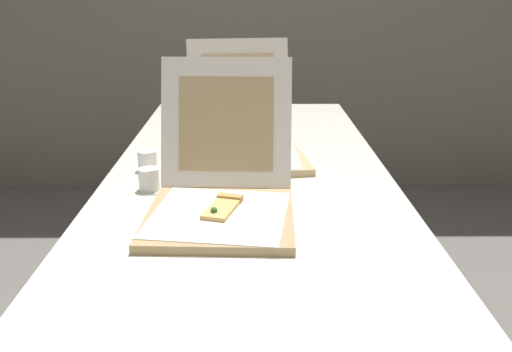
# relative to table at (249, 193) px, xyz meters

# --- Properties ---
(table) EXTENTS (0.85, 2.09, 0.74)m
(table) POSITION_rel_table_xyz_m (0.00, 0.00, 0.00)
(table) COLOR silver
(table) RESTS_ON ground
(pizza_box_front) EXTENTS (0.37, 0.48, 0.36)m
(pizza_box_front) POSITION_rel_table_xyz_m (-0.07, -0.27, 0.10)
(pizza_box_front) COLOR tan
(pizza_box_front) RESTS_ON table
(pizza_box_middle) EXTENTS (0.41, 0.48, 0.36)m
(pizza_box_middle) POSITION_rel_table_xyz_m (-0.01, 0.20, 0.10)
(pizza_box_middle) COLOR tan
(pizza_box_middle) RESTS_ON table
(cup_white_far) EXTENTS (0.06, 0.06, 0.06)m
(cup_white_far) POSITION_rel_table_xyz_m (-0.24, 0.37, 0.08)
(cup_white_far) COLOR white
(cup_white_far) RESTS_ON table
(cup_white_mid) EXTENTS (0.06, 0.06, 0.06)m
(cup_white_mid) POSITION_rel_table_xyz_m (-0.31, 0.07, 0.08)
(cup_white_mid) COLOR white
(cup_white_mid) RESTS_ON table
(cup_white_near_center) EXTENTS (0.06, 0.06, 0.06)m
(cup_white_near_center) POSITION_rel_table_xyz_m (-0.28, -0.10, 0.08)
(cup_white_near_center) COLOR white
(cup_white_near_center) RESTS_ON table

